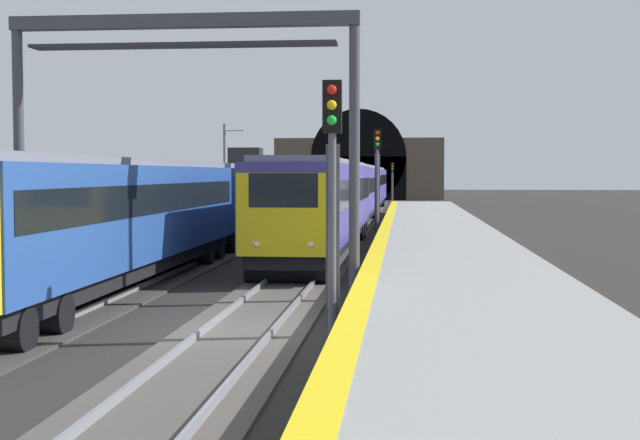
% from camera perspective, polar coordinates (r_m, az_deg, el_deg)
% --- Properties ---
extents(ground_plane, '(320.00, 320.00, 0.00)m').
position_cam_1_polar(ground_plane, '(18.29, -5.21, -7.49)').
color(ground_plane, '#282623').
extents(platform_right, '(112.00, 4.96, 0.97)m').
position_cam_1_polar(platform_right, '(17.94, 10.00, -6.16)').
color(platform_right, gray).
rests_on(platform_right, ground_plane).
extents(platform_right_edge_strip, '(112.00, 0.50, 0.01)m').
position_cam_1_polar(platform_right_edge_strip, '(17.84, 2.84, -4.58)').
color(platform_right_edge_strip, yellow).
rests_on(platform_right_edge_strip, platform_right).
extents(track_main_line, '(160.00, 2.79, 0.21)m').
position_cam_1_polar(track_main_line, '(18.28, -5.21, -7.37)').
color(track_main_line, '#4C4742').
rests_on(track_main_line, ground_plane).
extents(track_adjacent_line, '(160.00, 3.17, 0.21)m').
position_cam_1_polar(track_adjacent_line, '(19.75, -19.18, -6.74)').
color(track_adjacent_line, '#383533').
rests_on(track_adjacent_line, ground_plane).
extents(train_main_approaching, '(63.50, 3.07, 3.89)m').
position_cam_1_polar(train_main_approaching, '(56.20, 2.15, 1.96)').
color(train_main_approaching, navy).
rests_on(train_main_approaching, ground_plane).
extents(train_adjacent_platform, '(40.09, 2.78, 4.67)m').
position_cam_1_polar(train_adjacent_platform, '(35.05, -7.95, 1.12)').
color(train_adjacent_platform, '#264C99').
rests_on(train_adjacent_platform, ground_plane).
extents(railway_signal_near, '(0.39, 0.38, 5.21)m').
position_cam_1_polar(railway_signal_near, '(17.29, 0.81, 2.42)').
color(railway_signal_near, '#4C4C54').
rests_on(railway_signal_near, ground_plane).
extents(railway_signal_mid, '(0.39, 0.38, 5.66)m').
position_cam_1_polar(railway_signal_mid, '(45.54, 3.79, 3.15)').
color(railway_signal_mid, '#4C4C54').
rests_on(railway_signal_mid, ground_plane).
extents(railway_signal_far, '(0.39, 0.38, 4.63)m').
position_cam_1_polar(railway_signal_far, '(101.52, 4.80, 2.80)').
color(railway_signal_far, '#4C4C54').
rests_on(railway_signal_far, ground_plane).
extents(overhead_signal_gantry, '(0.70, 9.28, 7.50)m').
position_cam_1_polar(overhead_signal_gantry, '(23.16, -9.03, 8.84)').
color(overhead_signal_gantry, '#3F3F47').
rests_on(overhead_signal_gantry, ground_plane).
extents(tunnel_portal, '(2.20, 21.31, 11.94)m').
position_cam_1_polar(tunnel_portal, '(109.39, 2.57, 3.41)').
color(tunnel_portal, '#51473D').
rests_on(tunnel_portal, ground_plane).
extents(catenary_mast_near, '(0.22, 1.77, 7.70)m').
position_cam_1_polar(catenary_mast_near, '(76.88, -6.29, 3.52)').
color(catenary_mast_near, '#595B60').
rests_on(catenary_mast_near, ground_plane).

